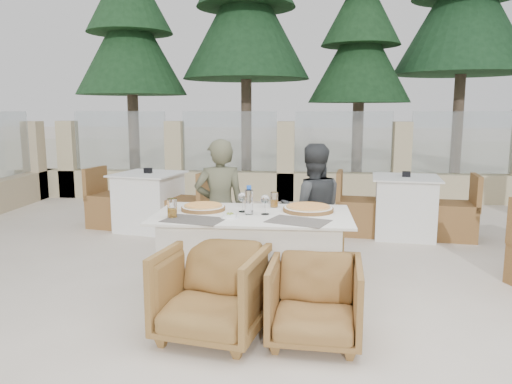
# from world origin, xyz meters

# --- Properties ---
(ground) EXTENTS (80.00, 80.00, 0.00)m
(ground) POSITION_xyz_m (0.00, 0.00, 0.00)
(ground) COLOR beige
(ground) RESTS_ON ground
(sand_patch) EXTENTS (30.00, 16.00, 0.01)m
(sand_patch) POSITION_xyz_m (0.00, 14.00, 0.01)
(sand_patch) COLOR beige
(sand_patch) RESTS_ON ground
(perimeter_wall_far) EXTENTS (10.00, 0.34, 1.60)m
(perimeter_wall_far) POSITION_xyz_m (0.00, 4.80, 0.80)
(perimeter_wall_far) COLOR #C8B98D
(perimeter_wall_far) RESTS_ON ground
(pine_far_left) EXTENTS (2.42, 2.42, 5.50)m
(pine_far_left) POSITION_xyz_m (-3.50, 7.00, 2.75)
(pine_far_left) COLOR #1C4321
(pine_far_left) RESTS_ON ground
(pine_mid_left) EXTENTS (2.86, 2.86, 6.50)m
(pine_mid_left) POSITION_xyz_m (-1.00, 7.50, 3.25)
(pine_mid_left) COLOR #1B4020
(pine_mid_left) RESTS_ON ground
(pine_centre) EXTENTS (2.20, 2.20, 5.00)m
(pine_centre) POSITION_xyz_m (1.50, 7.20, 2.50)
(pine_centre) COLOR #1B3F1F
(pine_centre) RESTS_ON ground
(pine_mid_right) EXTENTS (2.99, 2.99, 6.80)m
(pine_mid_right) POSITION_xyz_m (3.80, 7.80, 3.40)
(pine_mid_right) COLOR #1B4122
(pine_mid_right) RESTS_ON ground
(dining_table) EXTENTS (1.60, 0.90, 0.77)m
(dining_table) POSITION_xyz_m (-0.11, -0.04, 0.39)
(dining_table) COLOR silver
(dining_table) RESTS_ON ground
(placemat_near_left) EXTENTS (0.51, 0.40, 0.00)m
(placemat_near_left) POSITION_xyz_m (-0.53, -0.31, 0.77)
(placemat_near_left) COLOR #514C45
(placemat_near_left) RESTS_ON dining_table
(placemat_near_right) EXTENTS (0.53, 0.45, 0.00)m
(placemat_near_right) POSITION_xyz_m (0.27, -0.29, 0.77)
(placemat_near_right) COLOR #5C564F
(placemat_near_right) RESTS_ON dining_table
(pizza_left) EXTENTS (0.44, 0.44, 0.05)m
(pizza_left) POSITION_xyz_m (-0.54, 0.07, 0.79)
(pizza_left) COLOR orange
(pizza_left) RESTS_ON dining_table
(pizza_right) EXTENTS (0.48, 0.48, 0.05)m
(pizza_right) POSITION_xyz_m (0.35, 0.10, 0.80)
(pizza_right) COLOR #D5611D
(pizza_right) RESTS_ON dining_table
(water_bottle) EXTENTS (0.09, 0.09, 0.24)m
(water_bottle) POSITION_xyz_m (-0.13, -0.06, 0.89)
(water_bottle) COLOR #A7C6DC
(water_bottle) RESTS_ON dining_table
(wine_glass_centre) EXTENTS (0.08, 0.08, 0.18)m
(wine_glass_centre) POSITION_xyz_m (-0.20, 0.03, 0.86)
(wine_glass_centre) COLOR white
(wine_glass_centre) RESTS_ON dining_table
(wine_glass_near) EXTENTS (0.10, 0.10, 0.18)m
(wine_glass_near) POSITION_xyz_m (-0.00, -0.06, 0.86)
(wine_glass_near) COLOR white
(wine_glass_near) RESTS_ON dining_table
(beer_glass_left) EXTENTS (0.08, 0.08, 0.15)m
(beer_glass_left) POSITION_xyz_m (-0.72, -0.24, 0.85)
(beer_glass_left) COLOR #C6821B
(beer_glass_left) RESTS_ON dining_table
(beer_glass_right) EXTENTS (0.08, 0.08, 0.13)m
(beer_glass_right) POSITION_xyz_m (0.05, 0.25, 0.84)
(beer_glass_right) COLOR #C2791B
(beer_glass_right) RESTS_ON dining_table
(olive_dish) EXTENTS (0.14, 0.14, 0.04)m
(olive_dish) POSITION_xyz_m (-0.27, -0.22, 0.79)
(olive_dish) COLOR white
(olive_dish) RESTS_ON dining_table
(armchair_far_left) EXTENTS (0.71, 0.72, 0.55)m
(armchair_far_left) POSITION_xyz_m (-0.40, 0.82, 0.28)
(armchair_far_left) COLOR brown
(armchair_far_left) RESTS_ON ground
(armchair_far_right) EXTENTS (0.74, 0.75, 0.60)m
(armchair_far_right) POSITION_xyz_m (0.37, 0.79, 0.30)
(armchair_far_right) COLOR brown
(armchair_far_right) RESTS_ON ground
(armchair_near_left) EXTENTS (0.84, 0.85, 0.66)m
(armchair_near_left) POSITION_xyz_m (-0.33, -0.67, 0.33)
(armchair_near_left) COLOR olive
(armchair_near_left) RESTS_ON ground
(armchair_near_right) EXTENTS (0.68, 0.70, 0.59)m
(armchair_near_right) POSITION_xyz_m (0.39, -0.69, 0.30)
(armchair_near_right) COLOR olive
(armchair_near_right) RESTS_ON ground
(diner_left) EXTENTS (0.55, 0.43, 1.34)m
(diner_left) POSITION_xyz_m (-0.49, 0.67, 0.67)
(diner_left) COLOR #55553E
(diner_left) RESTS_ON ground
(diner_right) EXTENTS (0.69, 0.57, 1.30)m
(diner_right) POSITION_xyz_m (0.39, 0.74, 0.65)
(diner_right) COLOR #35383A
(diner_right) RESTS_ON ground
(bg_table_a) EXTENTS (1.78, 1.15, 0.77)m
(bg_table_a) POSITION_xyz_m (-1.75, 2.43, 0.39)
(bg_table_a) COLOR white
(bg_table_a) RESTS_ON ground
(bg_table_b) EXTENTS (1.73, 1.02, 0.77)m
(bg_table_b) POSITION_xyz_m (1.60, 2.37, 0.39)
(bg_table_b) COLOR white
(bg_table_b) RESTS_ON ground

